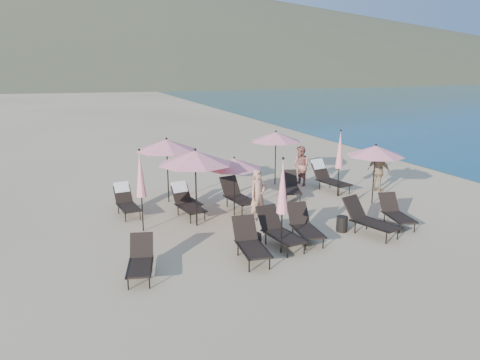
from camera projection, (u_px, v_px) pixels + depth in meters
name	position (u px, v px, depth m)	size (l,w,h in m)	color
ground	(317.00, 240.00, 13.87)	(800.00, 800.00, 0.00)	#D6BA8C
volcanic_headland	(178.00, 29.00, 305.95)	(690.00, 690.00, 55.00)	brown
lounger_0	(141.00, 260.00, 11.43)	(0.94, 1.64, 0.89)	black
lounger_1	(250.00, 242.00, 12.43)	(0.82, 1.77, 0.99)	black
lounger_2	(279.00, 230.00, 13.28)	(0.90, 1.85, 1.02)	black
lounger_3	(304.00, 225.00, 13.76)	(0.83, 1.73, 0.96)	black
lounger_4	(369.00, 219.00, 14.23)	(1.18, 1.92, 1.04)	black
lounger_5	(396.00, 212.00, 15.02)	(0.90, 1.68, 0.92)	black
lounger_6	(126.00, 201.00, 16.10)	(0.76, 1.67, 1.00)	black
lounger_7	(186.00, 198.00, 16.72)	(0.80, 1.54, 0.85)	black
lounger_8	(186.00, 201.00, 15.96)	(0.88, 1.77, 1.06)	black
lounger_9	(237.00, 195.00, 16.79)	(0.92, 1.85, 1.02)	black
lounger_10	(291.00, 186.00, 18.15)	(1.13, 1.75, 0.94)	black
lounger_11	(328.00, 177.00, 19.16)	(1.01, 1.96, 1.17)	black
umbrella_open_0	(195.00, 157.00, 14.52)	(2.35, 2.35, 2.53)	black
umbrella_open_1	(234.00, 163.00, 15.64)	(1.91, 1.91, 2.06)	black
umbrella_open_2	(376.00, 151.00, 16.91)	(2.10, 2.10, 2.26)	black
umbrella_open_3	(167.00, 145.00, 17.10)	(2.28, 2.28, 2.45)	black
umbrella_open_4	(276.00, 137.00, 19.67)	(2.17, 2.17, 2.33)	black
umbrella_closed_0	(283.00, 187.00, 12.46)	(0.32, 0.32, 2.69)	black
umbrella_closed_1	(340.00, 150.00, 17.95)	(0.31, 0.31, 2.63)	black
umbrella_closed_2	(140.00, 174.00, 14.14)	(0.30, 0.30, 2.61)	black
side_table_0	(254.00, 241.00, 13.18)	(0.41, 0.41, 0.42)	black
side_table_1	(342.00, 224.00, 14.48)	(0.36, 0.36, 0.48)	black
beachgoer_a	(258.00, 195.00, 15.37)	(0.63, 0.41, 1.73)	tan
beachgoer_b	(301.00, 166.00, 19.78)	(0.82, 0.64, 1.68)	#A36254
beachgoer_c	(379.00, 171.00, 18.85)	(0.99, 0.41, 1.69)	tan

